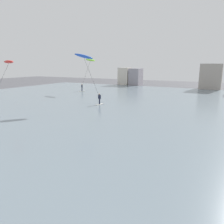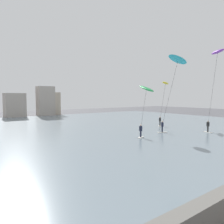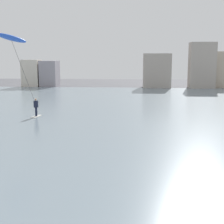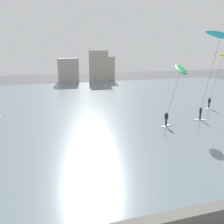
% 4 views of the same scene
% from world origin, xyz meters
% --- Properties ---
extents(water_bay, '(84.00, 52.00, 0.10)m').
position_xyz_m(water_bay, '(0.00, 30.37, 0.05)').
color(water_bay, slate).
rests_on(water_bay, ground).
extents(far_shore_buildings, '(36.56, 5.33, 7.90)m').
position_xyz_m(far_shore_buildings, '(0.06, 57.79, 3.14)').
color(far_shore_buildings, beige).
rests_on(far_shore_buildings, ground).
extents(kitesurfer_yellow, '(4.33, 2.49, 7.79)m').
position_xyz_m(kitesurfer_yellow, '(19.35, 24.53, 6.72)').
color(kitesurfer_yellow, silver).
rests_on(kitesurfer_yellow, water_bay).
extents(kitesurfer_cyan, '(3.98, 4.24, 10.27)m').
position_xyz_m(kitesurfer_cyan, '(11.89, 16.48, 9.13)').
color(kitesurfer_cyan, silver).
rests_on(kitesurfer_cyan, water_bay).
extents(kitesurfer_green, '(4.05, 3.70, 6.78)m').
position_xyz_m(kitesurfer_green, '(9.55, 19.48, 5.77)').
color(kitesurfer_green, silver).
rests_on(kitesurfer_green, water_bay).
extents(kitesurfer_purple, '(3.22, 4.00, 10.95)m').
position_xyz_m(kitesurfer_purple, '(16.32, 13.77, 9.33)').
color(kitesurfer_purple, silver).
rests_on(kitesurfer_purple, water_bay).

